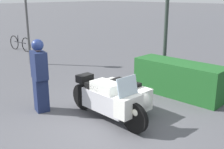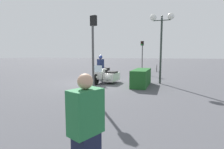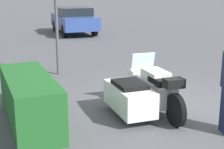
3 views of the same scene
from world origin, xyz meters
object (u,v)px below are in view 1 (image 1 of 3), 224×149
object	(u,v)px
officer_rider	(40,74)
bicycle_parked	(20,44)
traffic_light_far	(27,13)
hedge_bush_curbside	(179,79)
police_motorcycle	(118,97)

from	to	relation	value
officer_rider	bicycle_parked	size ratio (longest dim) A/B	0.98
traffic_light_far	officer_rider	bearing A→B (deg)	-11.35
hedge_bush_curbside	bicycle_parked	world-z (taller)	hedge_bush_curbside
police_motorcycle	hedge_bush_curbside	xyz separation A→B (m)	(0.26, 2.23, 0.01)
officer_rider	bicycle_parked	bearing A→B (deg)	80.86
hedge_bush_curbside	officer_rider	bearing A→B (deg)	-118.99
hedge_bush_curbside	traffic_light_far	distance (m)	6.56
officer_rider	traffic_light_far	world-z (taller)	traffic_light_far
police_motorcycle	traffic_light_far	distance (m)	6.37
officer_rider	traffic_light_far	size ratio (longest dim) A/B	0.58
officer_rider	bicycle_parked	world-z (taller)	officer_rider
police_motorcycle	officer_rider	world-z (taller)	officer_rider
police_motorcycle	bicycle_parked	bearing A→B (deg)	167.33
hedge_bush_curbside	bicycle_parked	xyz separation A→B (m)	(-9.21, 0.21, -0.13)
police_motorcycle	hedge_bush_curbside	size ratio (longest dim) A/B	0.93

